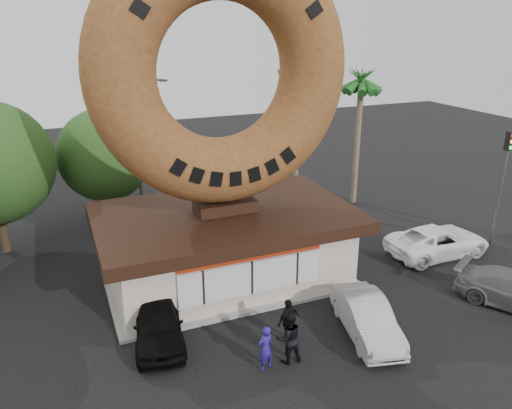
{
  "coord_description": "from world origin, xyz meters",
  "views": [
    {
      "loc": [
        -6.55,
        -13.3,
        11.16
      ],
      "look_at": [
        0.62,
        4.0,
        4.2
      ],
      "focal_mm": 35.0,
      "sensor_mm": 36.0,
      "label": 1
    }
  ],
  "objects": [
    {
      "name": "car_black",
      "position": [
        -3.88,
        2.55,
        0.74
      ],
      "size": [
        2.41,
        4.59,
        1.49
      ],
      "primitive_type": "imported",
      "rotation": [
        0.0,
        0.0,
        -0.16
      ],
      "color": "black",
      "rests_on": "ground"
    },
    {
      "name": "person_center",
      "position": [
        -0.01,
        -0.45,
        0.96
      ],
      "size": [
        0.98,
        0.78,
        1.92
      ],
      "primitive_type": "imported",
      "rotation": [
        0.0,
        0.0,
        3.08
      ],
      "color": "black",
      "rests_on": "ground"
    },
    {
      "name": "person_right",
      "position": [
        0.52,
        0.65,
        0.85
      ],
      "size": [
        1.08,
        0.72,
        1.71
      ],
      "primitive_type": "imported",
      "rotation": [
        0.0,
        0.0,
        3.47
      ],
      "color": "black",
      "rests_on": "ground"
    },
    {
      "name": "person_left",
      "position": [
        -0.9,
        -0.51,
        0.83
      ],
      "size": [
        0.69,
        0.54,
        1.65
      ],
      "primitive_type": "imported",
      "rotation": [
        0.0,
        0.0,
        3.41
      ],
      "color": "navy",
      "rests_on": "ground"
    },
    {
      "name": "palm_far",
      "position": [
        11.0,
        12.5,
        7.48
      ],
      "size": [
        2.6,
        2.6,
        8.75
      ],
      "color": "#726651",
      "rests_on": "ground"
    },
    {
      "name": "donut_shop",
      "position": [
        0.0,
        5.98,
        1.77
      ],
      "size": [
        11.2,
        7.2,
        3.8
      ],
      "color": "beige",
      "rests_on": "ground"
    },
    {
      "name": "street_lamp",
      "position": [
        -1.86,
        16.0,
        4.48
      ],
      "size": [
        2.11,
        0.2,
        8.0
      ],
      "color": "#59595E",
      "rests_on": "ground"
    },
    {
      "name": "car_white",
      "position": [
        10.59,
        4.24,
        0.74
      ],
      "size": [
        5.33,
        2.49,
        1.48
      ],
      "primitive_type": "imported",
      "rotation": [
        0.0,
        0.0,
        1.56
      ],
      "color": "white",
      "rests_on": "ground"
    },
    {
      "name": "traffic_signal",
      "position": [
        14.0,
        3.99,
        3.87
      ],
      "size": [
        0.3,
        0.38,
        6.07
      ],
      "color": "#59595E",
      "rests_on": "ground"
    },
    {
      "name": "giant_donut",
      "position": [
        0.0,
        6.0,
        9.2
      ],
      "size": [
        10.79,
        2.75,
        10.79
      ],
      "primitive_type": "torus",
      "rotation": [
        1.57,
        0.0,
        0.0
      ],
      "color": "brown",
      "rests_on": "donut_shop"
    },
    {
      "name": "palm_near",
      "position": [
        7.5,
        14.0,
        8.41
      ],
      "size": [
        2.6,
        2.6,
        9.75
      ],
      "color": "#726651",
      "rests_on": "ground"
    },
    {
      "name": "tree_mid",
      "position": [
        -4.0,
        15.0,
        4.02
      ],
      "size": [
        5.2,
        5.2,
        6.63
      ],
      "color": "#473321",
      "rests_on": "ground"
    },
    {
      "name": "car_silver",
      "position": [
        3.4,
        -0.13,
        0.72
      ],
      "size": [
        2.46,
        4.57,
        1.43
      ],
      "primitive_type": "imported",
      "rotation": [
        0.0,
        0.0,
        -0.23
      ],
      "color": "#ACABB0",
      "rests_on": "ground"
    },
    {
      "name": "ground",
      "position": [
        0.0,
        0.0,
        0.0
      ],
      "size": [
        90.0,
        90.0,
        0.0
      ],
      "primitive_type": "plane",
      "color": "black",
      "rests_on": "ground"
    }
  ]
}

